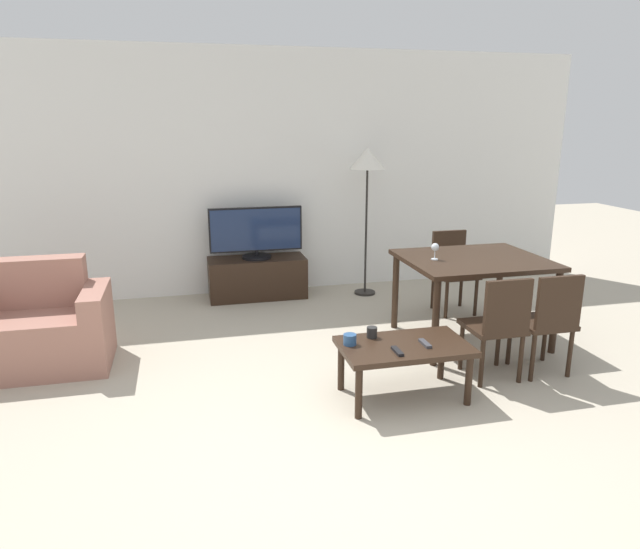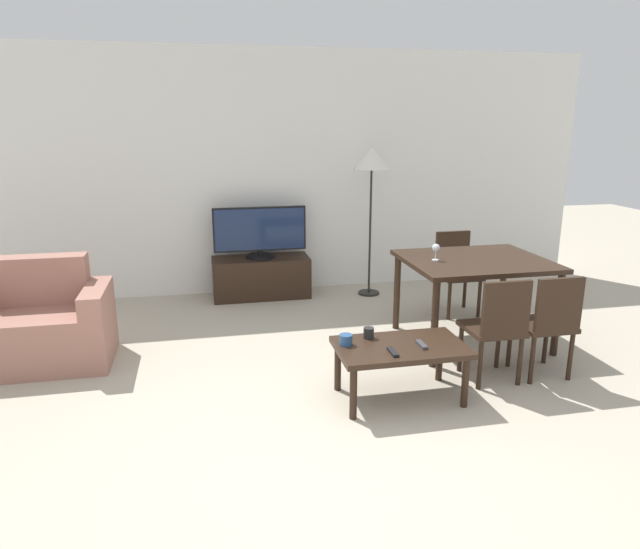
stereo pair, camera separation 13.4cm
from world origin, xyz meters
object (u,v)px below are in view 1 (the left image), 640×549
dining_table (473,267)px  cup_white_near (350,339)px  floor_lamp (367,165)px  dining_chair_near (498,323)px  dining_chair_near_right (548,319)px  tv (256,233)px  tv_stand (257,278)px  remote_secondary (397,351)px  dining_chair_far (452,267)px  wine_glass_left (435,248)px  coffee_table (404,351)px  armchair (37,330)px  remote_primary (425,343)px  cup_colored_far (372,332)px

dining_table → cup_white_near: (-1.38, -0.83, -0.23)m
floor_lamp → cup_white_near: (-0.90, -2.41, -1.01)m
dining_chair_near → dining_chair_near_right: (0.43, 0.00, 0.00)m
dining_chair_near → cup_white_near: bearing=-179.0°
floor_lamp → tv: bearing=172.6°
tv_stand → remote_secondary: size_ratio=7.15×
tv → dining_chair_far: (1.91, -0.92, -0.28)m
floor_lamp → tv_stand: bearing=172.5°
wine_glass_left → remote_secondary: bearing=-124.8°
coffee_table → dining_chair_far: dining_chair_far is taller
dining_chair_near → wine_glass_left: 0.94m
armchair → dining_chair_far: bearing=7.9°
dining_table → wine_glass_left: bearing=176.9°
remote_primary → cup_white_near: bearing=166.1°
dining_table → cup_white_near: 1.63m
armchair → cup_white_near: size_ratio=11.93×
coffee_table → dining_chair_far: bearing=54.9°
dining_chair_near_right → wine_glass_left: 1.09m
coffee_table → wine_glass_left: size_ratio=6.23×
armchair → remote_primary: size_ratio=7.34×
armchair → cup_colored_far: 2.67m
floor_lamp → remote_secondary: size_ratio=10.98×
remote_primary → tv_stand: bearing=107.1°
tv → wine_glass_left: bearing=-52.2°
tv → cup_white_near: (0.32, -2.57, -0.29)m
tv → floor_lamp: (1.22, -0.16, 0.72)m
dining_table → dining_chair_near_right: size_ratio=1.47×
armchair → dining_chair_near_right: (3.86, -1.09, 0.15)m
remote_secondary → wine_glass_left: (0.74, 1.06, 0.45)m
dining_chair_far → wine_glass_left: bearing=-126.1°
tv_stand → wine_glass_left: (1.33, -1.72, 0.64)m
coffee_table → cup_white_near: bearing=168.2°
dining_chair_near → dining_chair_far: same height
dining_chair_far → remote_primary: bearing=-121.3°
floor_lamp → wine_glass_left: bearing=-85.8°
dining_table → cup_colored_far: (-1.18, -0.74, -0.23)m
wine_glass_left → dining_chair_near_right: bearing=-55.2°
tv_stand → coffee_table: 2.74m
armchair → floor_lamp: 3.61m
floor_lamp → cup_white_near: bearing=-110.4°
dining_table → cup_colored_far: 1.42m
tv → remote_secondary: (0.59, -2.78, -0.32)m
dining_chair_far → tv_stand: bearing=154.2°
tv_stand → dining_table: dining_table is taller
dining_chair_near_right → remote_secondary: bearing=-170.1°
dining_chair_near → tv_stand: bearing=120.2°
remote_primary → tv: bearing=107.2°
tv → tv_stand: bearing=90.0°
armchair → remote_secondary: size_ratio=7.34×
dining_chair_near_right → cup_colored_far: size_ratio=10.44×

